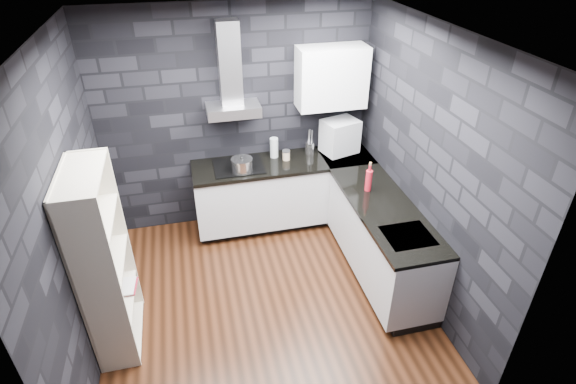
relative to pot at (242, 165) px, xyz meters
name	(u,v)px	position (x,y,z in m)	size (l,w,h in m)	color
ground	(266,298)	(0.02, -1.16, -0.98)	(3.20, 3.20, 0.00)	#3D1E0F
ceiling	(256,34)	(0.02, -1.16, 1.72)	(3.20, 3.20, 0.00)	white
wall_back	(237,120)	(0.02, 0.46, 0.37)	(3.20, 0.05, 2.70)	black
wall_front	(312,329)	(0.02, -2.79, 0.37)	(3.20, 0.05, 2.70)	black
wall_left	(68,214)	(-1.60, -1.16, 0.37)	(0.05, 3.20, 2.70)	black
wall_right	(427,169)	(1.65, -1.16, 0.37)	(0.05, 3.20, 2.70)	black
toekick_back	(283,217)	(0.52, 0.18, -0.93)	(2.18, 0.50, 0.10)	black
toekick_right	(380,268)	(1.36, -1.06, -0.93)	(0.50, 1.78, 0.10)	black
counter_back_cab	(284,191)	(0.52, 0.14, -0.50)	(2.20, 0.60, 0.76)	silver
counter_right_cab	(381,239)	(1.32, -1.06, -0.50)	(0.60, 1.80, 0.76)	silver
counter_back_top	(284,163)	(0.52, 0.13, -0.10)	(2.20, 0.62, 0.04)	black
counter_right_top	(385,208)	(1.31, -1.06, -0.10)	(0.62, 1.80, 0.04)	black
counter_corner_top	(346,156)	(1.32, 0.14, -0.10)	(0.62, 0.62, 0.04)	black
hood_body	(233,110)	(-0.03, 0.27, 0.58)	(0.60, 0.34, 0.12)	#BCBBC0
hood_chimney	(230,63)	(-0.03, 0.34, 1.09)	(0.24, 0.20, 0.90)	#BCBBC0
upper_cabinet	(332,77)	(1.12, 0.26, 0.87)	(0.80, 0.35, 0.70)	white
cooktop	(238,166)	(-0.03, 0.14, -0.08)	(0.58, 0.50, 0.01)	black
sink_rim	(408,236)	(1.32, -1.56, -0.09)	(0.44, 0.40, 0.01)	#BCBBC0
pot	(242,165)	(0.00, 0.00, 0.00)	(0.24, 0.24, 0.14)	silver
glass_vase	(274,148)	(0.44, 0.28, 0.04)	(0.10, 0.10, 0.25)	silver
storage_jar	(286,156)	(0.56, 0.17, -0.03)	(0.09, 0.09, 0.11)	#D2B28C
utensil_crock	(310,148)	(0.89, 0.28, -0.01)	(0.11, 0.11, 0.14)	silver
appliance_garage	(340,136)	(1.25, 0.20, 0.14)	(0.41, 0.32, 0.41)	silver
red_bottle	(369,181)	(1.26, -0.72, 0.04)	(0.07, 0.07, 0.24)	#AF1726
bookshelf	(104,263)	(-1.40, -1.31, -0.08)	(0.34, 0.80, 1.80)	beige
fruit_bowl	(102,269)	(-1.40, -1.43, -0.05)	(0.19, 0.19, 0.05)	silver
book_red	(115,280)	(-1.39, -1.16, -0.41)	(0.18, 0.02, 0.24)	maroon
book_second	(113,279)	(-1.40, -1.17, -0.39)	(0.18, 0.02, 0.24)	#B2B2B2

